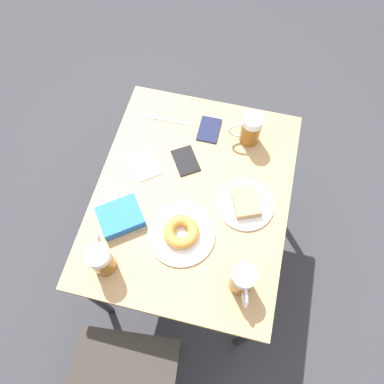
# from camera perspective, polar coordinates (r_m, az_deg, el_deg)

# --- Properties ---
(ground_plane) EXTENTS (8.00, 8.00, 0.00)m
(ground_plane) POSITION_cam_1_polar(r_m,az_deg,el_deg) (2.12, -0.00, -8.52)
(ground_plane) COLOR #333338
(table) EXTENTS (0.75, 0.93, 0.71)m
(table) POSITION_cam_1_polar(r_m,az_deg,el_deg) (1.52, -0.00, -1.40)
(table) COLOR tan
(table) RESTS_ON ground_plane
(plate_with_cake) EXTENTS (0.22, 0.22, 0.04)m
(plate_with_cake) POSITION_cam_1_polar(r_m,az_deg,el_deg) (1.44, 8.16, -1.68)
(plate_with_cake) COLOR white
(plate_with_cake) RESTS_ON table
(plate_with_donut) EXTENTS (0.25, 0.25, 0.05)m
(plate_with_donut) POSITION_cam_1_polar(r_m,az_deg,el_deg) (1.38, -1.55, -6.24)
(plate_with_donut) COLOR white
(plate_with_donut) RESTS_ON table
(beer_mug_left) EXTENTS (0.08, 0.13, 0.15)m
(beer_mug_left) POSITION_cam_1_polar(r_m,az_deg,el_deg) (1.28, 7.71, -13.27)
(beer_mug_left) COLOR #8C5619
(beer_mug_left) RESTS_ON table
(beer_mug_center) EXTENTS (0.09, 0.12, 0.15)m
(beer_mug_center) POSITION_cam_1_polar(r_m,az_deg,el_deg) (1.33, -13.69, -9.91)
(beer_mug_center) COLOR #8C5619
(beer_mug_center) RESTS_ON table
(beer_mug_right) EXTENTS (0.13, 0.08, 0.15)m
(beer_mug_right) POSITION_cam_1_polar(r_m,az_deg,el_deg) (1.54, 8.84, 9.46)
(beer_mug_right) COLOR #8C5619
(beer_mug_right) RESTS_ON table
(napkin_folded) EXTENTS (0.15, 0.16, 0.00)m
(napkin_folded) POSITION_cam_1_polar(r_m,az_deg,el_deg) (1.52, -7.16, 3.99)
(napkin_folded) COLOR white
(napkin_folded) RESTS_ON table
(fork) EXTENTS (0.18, 0.01, 0.00)m
(fork) POSITION_cam_1_polar(r_m,az_deg,el_deg) (1.64, -3.85, 10.87)
(fork) COLOR silver
(fork) RESTS_ON table
(passport_near_edge) EXTENTS (0.09, 0.13, 0.01)m
(passport_near_edge) POSITION_cam_1_polar(r_m,az_deg,el_deg) (1.61, 2.59, 9.49)
(passport_near_edge) COLOR #141938
(passport_near_edge) RESTS_ON table
(passport_far_edge) EXTENTS (0.14, 0.15, 0.01)m
(passport_far_edge) POSITION_cam_1_polar(r_m,az_deg,el_deg) (1.52, -0.98, 4.81)
(passport_far_edge) COLOR black
(passport_far_edge) RESTS_ON table
(blue_pouch) EXTENTS (0.20, 0.20, 0.05)m
(blue_pouch) POSITION_cam_1_polar(r_m,az_deg,el_deg) (1.42, -10.85, -3.72)
(blue_pouch) COLOR blue
(blue_pouch) RESTS_ON table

